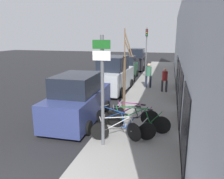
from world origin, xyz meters
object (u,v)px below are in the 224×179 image
(parked_car_3, at_px, (137,60))
(parked_car_1, at_px, (114,76))
(bicycle_2, at_px, (138,121))
(traffic_light, at_px, (146,46))
(bicycle_1, at_px, (117,123))
(street_tree, at_px, (125,77))
(bicycle_0, at_px, (123,130))
(pedestrian_near, at_px, (165,78))
(signpost, at_px, (102,88))
(bicycle_4, at_px, (134,114))
(pedestrian_far, at_px, (149,74))
(parked_car_0, at_px, (79,100))
(parked_car_2, at_px, (126,68))
(bicycle_3, at_px, (129,116))

(parked_car_3, bearing_deg, parked_car_1, -91.59)
(bicycle_2, xyz_separation_m, traffic_light, (-1.15, 12.62, 2.47))
(bicycle_1, xyz_separation_m, street_tree, (-0.27, 2.75, 1.34))
(street_tree, relative_size, traffic_light, 0.91)
(bicycle_0, distance_m, traffic_light, 13.86)
(bicycle_2, bearing_deg, pedestrian_near, -2.47)
(pedestrian_near, bearing_deg, traffic_light, 110.29)
(bicycle_2, bearing_deg, signpost, 150.79)
(signpost, distance_m, parked_car_3, 19.24)
(parked_car_1, bearing_deg, signpost, -75.48)
(bicycle_4, bearing_deg, pedestrian_far, 11.11)
(bicycle_0, relative_size, bicycle_4, 1.06)
(street_tree, bearing_deg, pedestrian_far, 83.13)
(pedestrian_near, relative_size, traffic_light, 0.36)
(parked_car_0, bearing_deg, parked_car_2, 88.23)
(pedestrian_near, xyz_separation_m, traffic_light, (-1.96, 5.80, 1.94))
(bicycle_4, bearing_deg, bicycle_0, -173.02)
(bicycle_3, xyz_separation_m, pedestrian_near, (1.29, 6.32, 0.58))
(bicycle_2, xyz_separation_m, bicycle_4, (-0.29, 0.83, -0.03))
(bicycle_4, xyz_separation_m, pedestrian_near, (1.10, 5.99, 0.56))
(pedestrian_near, bearing_deg, signpost, -100.68)
(parked_car_0, distance_m, street_tree, 2.57)
(parked_car_3, distance_m, traffic_light, 5.57)
(signpost, xyz_separation_m, parked_car_2, (-1.83, 13.18, -1.25))
(bicycle_2, xyz_separation_m, parked_car_3, (-2.74, 17.61, 0.55))
(bicycle_2, distance_m, traffic_light, 12.91)
(parked_car_0, relative_size, parked_car_1, 0.99)
(parked_car_3, relative_size, pedestrian_near, 2.89)
(signpost, height_order, bicycle_4, signpost)
(bicycle_2, xyz_separation_m, pedestrian_near, (0.81, 6.82, 0.53))
(bicycle_3, height_order, pedestrian_far, pedestrian_far)
(parked_car_0, height_order, parked_car_3, parked_car_3)
(parked_car_1, xyz_separation_m, street_tree, (1.66, -4.24, 0.75))
(signpost, relative_size, parked_car_1, 0.80)
(pedestrian_far, distance_m, street_tree, 5.60)
(parked_car_2, relative_size, pedestrian_near, 2.65)
(pedestrian_near, bearing_deg, pedestrian_far, 141.92)
(parked_car_1, bearing_deg, pedestrian_far, 31.36)
(bicycle_1, xyz_separation_m, bicycle_2, (0.78, 0.45, 0.01))
(parked_car_2, xyz_separation_m, pedestrian_near, (3.65, -4.83, 0.13))
(parked_car_0, relative_size, pedestrian_far, 2.59)
(bicycle_4, bearing_deg, parked_car_2, 23.55)
(bicycle_0, relative_size, pedestrian_near, 1.43)
(bicycle_3, distance_m, bicycle_4, 0.38)
(bicycle_1, bearing_deg, bicycle_3, 15.96)
(bicycle_4, distance_m, parked_car_1, 6.24)
(signpost, distance_m, bicycle_2, 2.46)
(bicycle_2, distance_m, parked_car_0, 3.02)
(pedestrian_far, bearing_deg, pedestrian_near, -36.17)
(signpost, relative_size, bicycle_0, 1.62)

